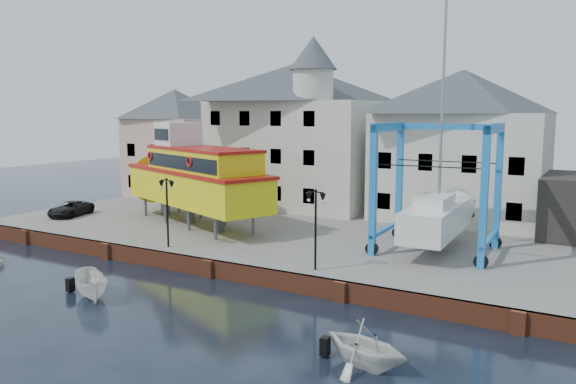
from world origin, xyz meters
The scene contains 13 objects.
ground centered at (0.00, 0.00, 0.00)m, with size 140.00×140.00×0.00m, color black.
hardstanding centered at (0.00, 11.00, 0.50)m, with size 44.00×22.00×1.00m, color #63625F.
quay_wall centered at (0.00, 0.10, 0.50)m, with size 44.00×0.47×1.00m.
building_pink centered at (-18.00, 18.00, 6.15)m, with size 8.00×7.00×10.30m.
building_white_main centered at (-4.87, 18.39, 7.34)m, with size 14.00×8.30×14.00m.
building_white_right centered at (9.00, 19.00, 6.60)m, with size 12.00×8.00×11.20m.
lamp_post_left centered at (-4.00, 1.20, 4.17)m, with size 1.12×0.32×4.20m.
lamp_post_right centered at (6.00, 1.20, 4.17)m, with size 1.12×0.32×4.20m.
tour_boat centered at (-7.85, 7.83, 4.46)m, with size 17.11×10.05×7.34m.
travel_lift centered at (10.24, 8.95, 3.39)m, with size 6.87×9.57×14.35m.
van centered at (-17.75, 5.21, 1.57)m, with size 1.89×4.10×1.14m, color black.
motorboat_a centered at (-2.84, -5.59, 0.00)m, with size 1.40×3.71×1.43m, color silver.
motorboat_c centered at (11.70, -5.91, 0.00)m, with size 2.96×3.43×1.81m, color silver.
Camera 1 is at (18.89, -23.78, 8.98)m, focal length 35.00 mm.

